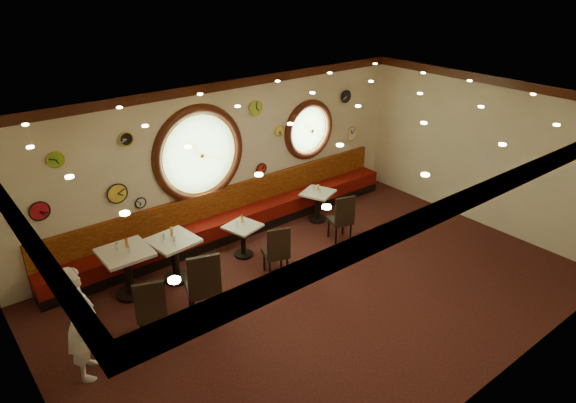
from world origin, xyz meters
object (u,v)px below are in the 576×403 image
object	(u,v)px
table_c	(243,237)
condiment_b_salt	(164,237)
condiment_a_bottle	(127,243)
condiment_c_salt	(237,225)
condiment_d_pepper	(320,191)
chair_c	(277,248)
table_a	(127,268)
condiment_d_salt	(314,189)
condiment_d_bottle	(318,188)
chair_d	(343,215)
condiment_a_pepper	(129,250)
waiter	(81,322)
table_b	(175,254)
condiment_c_pepper	(244,223)
condiment_c_bottle	(242,219)
condiment_b_pepper	(175,238)
chair_b	(204,282)
condiment_b_bottle	(172,232)
condiment_a_salt	(117,247)
chair_a	(151,306)
table_d	(318,202)

from	to	relation	value
table_c	condiment_b_salt	xyz separation A→B (m)	(-1.55, 0.15, 0.47)
table_c	condiment_a_bottle	distance (m)	2.27
condiment_c_salt	condiment_d_pepper	bearing A→B (deg)	3.74
chair_c	table_c	bearing A→B (deg)	113.01
table_a	condiment_d_pepper	world-z (taller)	table_a
table_a	condiment_d_salt	bearing A→B (deg)	2.93
condiment_d_salt	condiment_d_bottle	distance (m)	0.10
chair_d	condiment_a_pepper	bearing A→B (deg)	-175.24
chair_d	waiter	bearing A→B (deg)	-159.08
table_b	condiment_c_pepper	distance (m)	1.47
condiment_c_bottle	condiment_b_pepper	bearing A→B (deg)	-175.42
table_a	condiment_d_salt	world-z (taller)	table_a
table_c	condiment_a_pepper	distance (m)	2.30
condiment_d_salt	condiment_a_pepper	distance (m)	4.35
chair_b	condiment_b_bottle	distance (m)	1.45
condiment_a_salt	condiment_b_bottle	bearing A→B (deg)	-3.35
condiment_a_salt	condiment_d_pepper	world-z (taller)	condiment_a_salt
table_a	condiment_b_bottle	xyz separation A→B (m)	(0.89, 0.07, 0.36)
condiment_b_salt	condiment_b_bottle	xyz separation A→B (m)	(0.17, 0.02, 0.03)
condiment_c_bottle	chair_a	bearing A→B (deg)	-152.34
table_b	condiment_a_bottle	xyz separation A→B (m)	(-0.77, 0.14, 0.44)
table_a	chair_c	bearing A→B (deg)	-24.95
condiment_c_bottle	table_c	bearing A→B (deg)	-120.59
chair_c	condiment_b_bottle	distance (m)	1.89
table_a	condiment_d_pepper	xyz separation A→B (m)	(4.40, 0.06, 0.18)
table_a	condiment_d_salt	size ratio (longest dim) A/B	8.78
chair_d	waiter	distance (m)	5.39
condiment_c_salt	condiment_a_bottle	world-z (taller)	condiment_a_bottle
chair_a	condiment_c_bottle	distance (m)	2.84
condiment_b_bottle	condiment_d_bottle	bearing A→B (deg)	1.72
condiment_b_bottle	condiment_c_bottle	world-z (taller)	condiment_b_bottle
chair_b	condiment_c_bottle	world-z (taller)	chair_b
condiment_c_salt	condiment_b_pepper	size ratio (longest dim) A/B	0.90
table_a	condiment_b_salt	world-z (taller)	condiment_b_salt
table_d	condiment_c_bottle	size ratio (longest dim) A/B	5.21
table_c	waiter	size ratio (longest dim) A/B	0.42
table_a	condiment_d_salt	xyz separation A→B (m)	(4.37, 0.22, 0.18)
chair_a	chair_b	world-z (taller)	chair_b
table_a	condiment_d_salt	distance (m)	4.38
table_c	chair_a	world-z (taller)	chair_a
table_d	condiment_c_pepper	xyz separation A→B (m)	(-2.09, -0.22, 0.27)
chair_a	table_c	bearing A→B (deg)	46.71
condiment_d_salt	waiter	size ratio (longest dim) A/B	0.06
chair_b	waiter	bearing A→B (deg)	-160.75
table_c	condiment_c_bottle	bearing A→B (deg)	59.41
condiment_c_pepper	condiment_d_pepper	xyz separation A→B (m)	(2.09, 0.15, 0.03)
waiter	condiment_b_bottle	bearing A→B (deg)	-29.04
chair_a	condiment_d_salt	world-z (taller)	chair_a
condiment_a_pepper	condiment_d_pepper	bearing A→B (deg)	2.06
condiment_c_pepper	waiter	world-z (taller)	waiter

